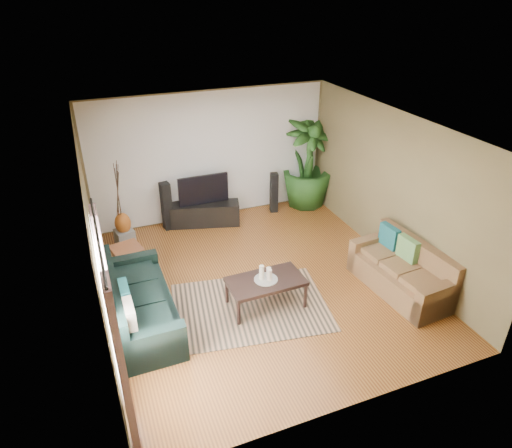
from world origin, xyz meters
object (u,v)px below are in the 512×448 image
sofa_left (140,299)px  tv_stand (205,214)px  coffee_table (266,292)px  television (203,190)px  vase (123,223)px  pedestal (125,237)px  sofa_right (401,268)px  potted_plant (307,163)px  speaker_left (167,206)px  speaker_right (274,193)px  side_table (128,260)px

sofa_left → tv_stand: size_ratio=1.48×
coffee_table → tv_stand: 2.98m
sofa_left → tv_stand: (1.74, 2.67, -0.19)m
television → vase: size_ratio=2.48×
coffee_table → pedestal: coffee_table is taller
sofa_right → coffee_table: 2.26m
television → vase: (-1.68, -0.28, -0.30)m
coffee_table → potted_plant: (2.26, 3.07, 0.75)m
tv_stand → speaker_left: bearing=-171.4°
pedestal → sofa_right: bearing=-38.0°
television → speaker_right: 1.62m
coffee_table → television: bearing=91.5°
tv_stand → sofa_left: bearing=-107.4°
speaker_left → pedestal: 1.04m
potted_plant → side_table: size_ratio=3.88×
sofa_left → pedestal: bearing=-1.9°
tv_stand → side_table: bearing=-128.6°
speaker_left → speaker_right: size_ratio=1.13×
television → speaker_right: size_ratio=1.16×
sofa_right → potted_plant: size_ratio=0.89×
vase → sofa_right: bearing=-38.0°
sofa_right → television: size_ratio=1.70×
sofa_left → coffee_table: sofa_left is taller
sofa_left → potted_plant: (4.14, 2.76, 0.57)m
speaker_left → pedestal: (-0.92, -0.36, -0.34)m
television → sofa_right: bearing=-55.6°
speaker_left → speaker_right: speaker_left is taller
speaker_left → potted_plant: size_ratio=0.51×
coffee_table → television: (-0.14, 2.99, 0.54)m
potted_plant → tv_stand: bearing=-177.7°
sofa_left → speaker_left: size_ratio=2.06×
sofa_right → tv_stand: bearing=-150.2°
side_table → sofa_right: bearing=-27.8°
potted_plant → vase: bearing=-175.0°
vase → side_table: 1.02m
coffee_table → vase: vase is taller
potted_plant → side_table: 4.42m
sofa_right → speaker_left: 4.69m
potted_plant → sofa_right: bearing=-90.8°
sofa_left → vase: bearing=-1.9°
potted_plant → pedestal: potted_plant is taller
sofa_left → speaker_left: bearing=-20.0°
television → side_table: bearing=-143.9°
sofa_left → vase: (0.06, 2.40, 0.05)m
side_table → sofa_left: bearing=-89.8°
coffee_table → sofa_left: bearing=169.5°
sofa_right → speaker_right: 3.52m
speaker_left → speaker_right: (2.35, -0.07, -0.06)m
tv_stand → vase: (-1.68, -0.26, 0.24)m
tv_stand → television: 0.55m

